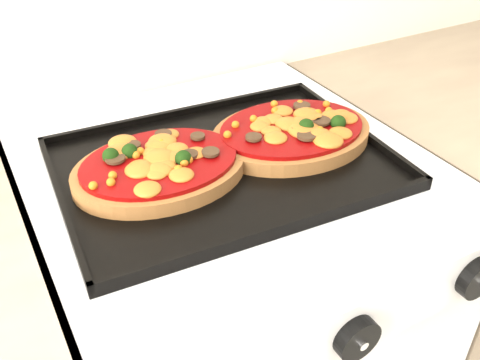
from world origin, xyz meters
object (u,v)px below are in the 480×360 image
baking_tray (224,162)px  pizza_left (160,165)px  pizza_right (292,131)px  stove (229,351)px

baking_tray → pizza_left: size_ratio=1.91×
baking_tray → pizza_left: 0.10m
pizza_right → stove: bearing=172.5°
pizza_left → pizza_right: (0.22, -0.01, 0.00)m
stove → pizza_left: 0.49m
baking_tray → pizza_left: bearing=175.2°
baking_tray → pizza_right: bearing=5.7°
baking_tray → pizza_left: pizza_left is taller
pizza_left → pizza_right: size_ratio=0.98×
baking_tray → pizza_left: (-0.09, 0.01, 0.02)m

